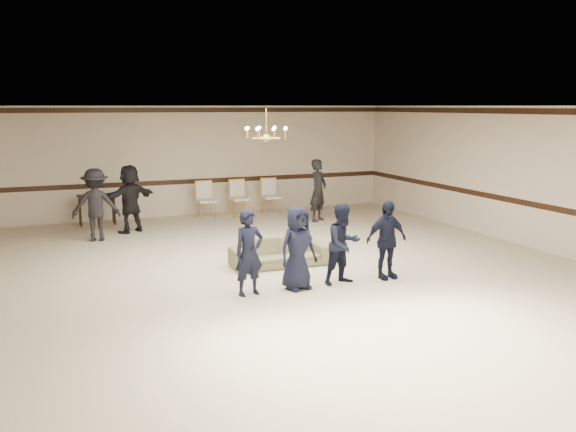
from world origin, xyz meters
The scene contains 16 objects.
room centered at (0.00, 0.00, 1.60)m, with size 12.01×14.01×3.21m.
chair_rail centered at (0.00, 6.99, 1.00)m, with size 12.00×0.02×0.14m, color black.
crown_molding centered at (0.00, 6.99, 3.08)m, with size 12.00×0.02×0.14m, color black.
chandelier centered at (0.00, 1.00, 2.88)m, with size 0.94×0.94×0.89m, color gold, non-canonical shape.
boy_a centered at (-1.11, -1.12, 0.74)m, with size 0.54×0.35×1.48m, color black.
boy_b centered at (-0.21, -1.12, 0.74)m, with size 0.72×0.47×1.48m, color black.
boy_c centered at (0.69, -1.12, 0.74)m, with size 0.72×0.56×1.48m, color black.
boy_d centered at (1.59, -1.12, 0.74)m, with size 0.86×0.36×1.48m, color black.
settee centered at (0.09, 0.50, 0.29)m, with size 1.97×0.77×0.58m, color #6F6A4A.
adult_left centered at (-3.11, 4.37, 0.87)m, with size 1.12×0.65×1.74m, color black.
adult_mid centered at (-2.21, 5.07, 0.87)m, with size 1.61×0.51×1.74m, color black.
adult_right centered at (2.89, 4.67, 0.87)m, with size 0.63×0.42×1.74m, color black.
banquet_chair_left centered at (0.08, 6.26, 0.52)m, with size 0.51×0.51×1.05m, color beige, non-canonical shape.
banquet_chair_mid centered at (1.08, 6.26, 0.52)m, with size 0.51×0.51×1.05m, color beige, non-canonical shape.
banquet_chair_right centered at (2.08, 6.26, 0.52)m, with size 0.51×0.51×1.05m, color beige, non-canonical shape.
console_table centered at (-2.92, 6.46, 0.42)m, with size 0.99×0.42×0.83m, color black.
Camera 1 is at (-4.34, -10.79, 3.20)m, focal length 38.40 mm.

